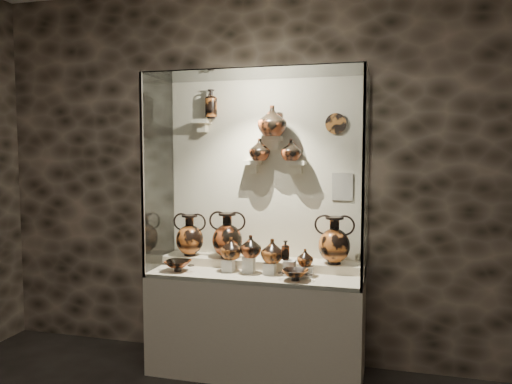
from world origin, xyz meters
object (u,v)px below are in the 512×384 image
jug_a (231,248)px  kylix_left (178,265)px  kylix_right (295,274)px  jug_b (251,246)px  jug_e (305,257)px  amphora_right (334,240)px  ovoid_vase_a (260,149)px  ovoid_vase_b (272,121)px  amphora_left (190,235)px  ovoid_vase_c (291,150)px  jug_c (272,251)px  lekythos_small (286,249)px  amphora_mid (227,235)px  lekythos_tall (211,102)px

jug_a → kylix_left: jug_a is taller
jug_a → kylix_right: 0.59m
jug_b → kylix_left: size_ratio=0.66×
jug_e → amphora_right: bearing=40.8°
ovoid_vase_a → ovoid_vase_b: bearing=8.6°
amphora_left → ovoid_vase_c: bearing=14.5°
jug_c → ovoid_vase_a: 0.85m
jug_a → ovoid_vase_a: bearing=56.8°
jug_e → ovoid_vase_a: bearing=151.5°
amphora_left → ovoid_vase_a: size_ratio=1.94×
jug_a → lekythos_small: size_ratio=1.05×
amphora_left → lekythos_small: size_ratio=2.05×
jug_a → amphora_mid: bearing=119.0°
amphora_mid → jug_c: bearing=-10.9°
amphora_left → amphora_right: amphora_right is taller
jug_e → lekythos_small: size_ratio=0.76×
amphora_mid → amphora_left: bearing=-169.4°
kylix_left → jug_c: bearing=19.4°
jug_b → lekythos_small: jug_b is taller
lekythos_tall → ovoid_vase_a: size_ratio=1.53×
jug_a → jug_b: size_ratio=1.02×
kylix_right → ovoid_vase_a: 1.07m
lekythos_small → kylix_right: size_ratio=0.69×
amphora_left → jug_e: size_ratio=2.69×
amphora_left → amphora_right: 1.23m
amphora_right → ovoid_vase_a: (-0.63, 0.06, 0.72)m
lekythos_small → ovoid_vase_b: (-0.16, 0.22, 1.00)m
amphora_mid → ovoid_vase_b: ovoid_vase_b is taller
kylix_left → kylix_right: 0.97m
jug_c → kylix_right: (0.21, -0.15, -0.13)m
ovoid_vase_a → lekythos_small: bearing=-19.0°
jug_b → lekythos_small: 0.28m
jug_e → kylix_left: (-1.01, -0.11, -0.09)m
kylix_right → ovoid_vase_b: size_ratio=1.01×
amphora_right → ovoid_vase_c: size_ratio=2.17×
jug_a → kylix_left: (-0.42, -0.10, -0.14)m
jug_a → jug_c: (0.34, 0.00, -0.01)m
kylix_right → ovoid_vase_a: (-0.38, 0.39, 0.93)m
jug_c → jug_e: jug_c is taller
jug_e → lekythos_tall: lekythos_tall is taller
jug_a → lekythos_tall: lekythos_tall is taller
amphora_left → jug_e: bearing=0.5°
jug_e → kylix_right: size_ratio=0.53×
jug_b → kylix_left: (-0.59, -0.08, -0.16)m
jug_b → amphora_mid: bearing=118.3°
lekythos_tall → jug_c: bearing=-12.4°
jug_a → ovoid_vase_b: 1.08m
jug_a → lekythos_small: 0.45m
jug_b → ovoid_vase_c: (0.27, 0.27, 0.76)m
jug_b → jug_c: size_ratio=0.93×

